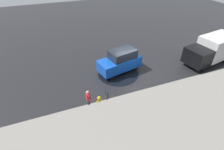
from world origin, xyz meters
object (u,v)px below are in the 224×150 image
object	(u,v)px
moving_hatchback	(120,61)
delivery_truck	(212,49)
sign_post	(107,101)
fire_hydrant	(99,101)
pedestrian	(88,98)

from	to	relation	value
moving_hatchback	delivery_truck	distance (m)	9.07
delivery_truck	sign_post	size ratio (longest dim) A/B	2.35
delivery_truck	fire_hydrant	bearing A→B (deg)	8.75
fire_hydrant	pedestrian	xyz separation A→B (m)	(0.78, 0.06, 0.56)
fire_hydrant	sign_post	world-z (taller)	sign_post
moving_hatchback	pedestrian	bearing A→B (deg)	42.69
pedestrian	sign_post	world-z (taller)	sign_post
moving_hatchback	sign_post	xyz separation A→B (m)	(3.08, 4.96, 0.55)
fire_hydrant	moving_hatchback	bearing A→B (deg)	-131.57
delivery_truck	fire_hydrant	distance (m)	12.26
delivery_truck	pedestrian	size ratio (longest dim) A/B	3.48
sign_post	moving_hatchback	bearing A→B (deg)	-121.79
sign_post	pedestrian	bearing A→B (deg)	-56.00
delivery_truck	moving_hatchback	bearing A→B (deg)	-10.99
fire_hydrant	sign_post	bearing A→B (deg)	94.50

